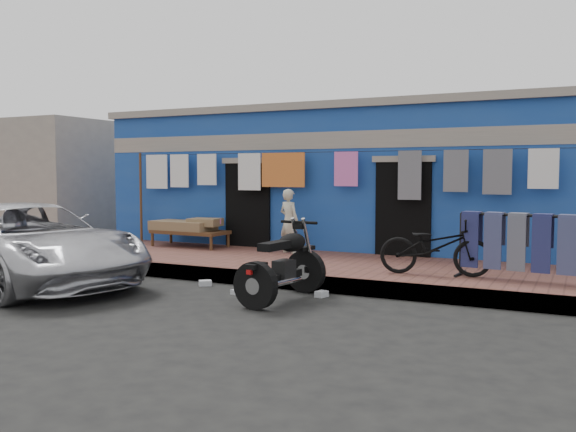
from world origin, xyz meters
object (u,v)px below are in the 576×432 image
object	(u,v)px
charpoy	(190,233)
jeans_rack	(530,246)
car	(26,243)
motorcycle	(282,262)
bicycle	(435,240)
seated_person	(289,221)

from	to	relation	value
charpoy	jeans_rack	world-z (taller)	jeans_rack
car	motorcycle	bearing A→B (deg)	-65.64
bicycle	charpoy	bearing A→B (deg)	67.86
jeans_rack	motorcycle	bearing A→B (deg)	-150.86
car	motorcycle	world-z (taller)	car
motorcycle	jeans_rack	size ratio (longest dim) A/B	0.81
car	motorcycle	xyz separation A→B (m)	(4.43, 0.74, -0.14)
bicycle	seated_person	bearing A→B (deg)	58.52
seated_person	bicycle	world-z (taller)	seated_person
bicycle	charpoy	xyz separation A→B (m)	(-5.73, 1.44, -0.26)
seated_person	bicycle	distance (m)	3.57
bicycle	motorcycle	size ratio (longest dim) A/B	0.95
car	charpoy	distance (m)	3.96
motorcycle	charpoy	size ratio (longest dim) A/B	0.99
bicycle	motorcycle	bearing A→B (deg)	125.29
motorcycle	jeans_rack	distance (m)	3.73
car	seated_person	size ratio (longest dim) A/B	3.85
seated_person	jeans_rack	xyz separation A→B (m)	(4.68, -1.35, -0.12)
car	seated_person	xyz separation A→B (m)	(3.00, 3.90, 0.19)
bicycle	charpoy	size ratio (longest dim) A/B	0.94
motorcycle	charpoy	distance (m)	5.02
seated_person	bicycle	xyz separation A→B (m)	(3.27, -1.42, -0.09)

